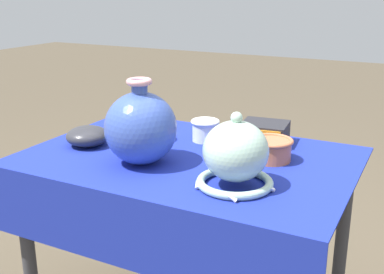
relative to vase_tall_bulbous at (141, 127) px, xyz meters
The scene contains 8 objects.
display_table 0.24m from the vase_tall_bulbous, 48.23° to the left, with size 1.00×0.68×0.68m.
vase_tall_bulbous is the anchor object (origin of this frame).
vase_dome_bell 0.32m from the vase_tall_bulbous, ahead, with size 0.21×0.21×0.20m.
mosaic_tile_box 0.44m from the vase_tall_bulbous, 52.86° to the left, with size 0.16×0.15×0.07m.
cup_wide_porcelain 0.30m from the vase_tall_bulbous, 75.00° to the left, with size 0.10×0.10×0.07m.
cup_wide_terracotta 0.39m from the vase_tall_bulbous, 30.39° to the left, with size 0.13×0.13×0.07m.
bowl_shallow_charcoal 0.27m from the vase_tall_bulbous, 166.86° to the left, with size 0.14×0.14×0.06m, color #2D2D33.
jar_round_teal 0.23m from the vase_tall_bulbous, 113.78° to the left, with size 0.11×0.11×0.11m.
Camera 1 is at (0.65, -1.25, 1.18)m, focal length 45.00 mm.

